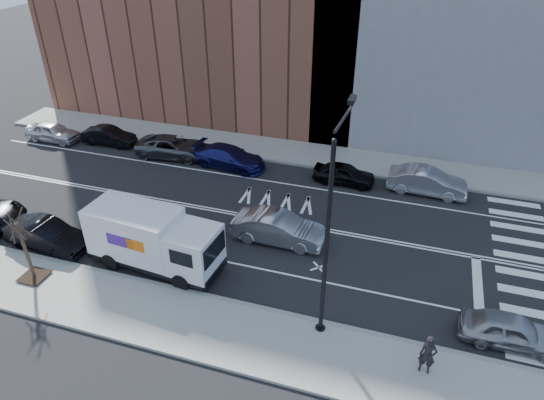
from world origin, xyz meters
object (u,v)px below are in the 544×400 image
Objects in this scene: fedex_van at (153,239)px; far_parked_b at (109,136)px; near_parked_front at (511,330)px; driving_sedan at (278,228)px; pedestrian at (428,355)px; far_parked_a at (53,132)px.

fedex_van is 1.72× the size of far_parked_b.
far_parked_b is at bearing 65.79° from near_parked_front.
far_parked_b is at bearing 136.67° from fedex_van.
pedestrian reaches higher than driving_sedan.
fedex_van reaches higher than pedestrian.
far_parked_a reaches higher than far_parked_b.
far_parked_b is (-10.43, 11.65, -0.96)m from fedex_van.
fedex_van reaches higher than far_parked_b.
driving_sedan is (20.19, -7.10, 0.10)m from far_parked_a.
fedex_van is at bearing -139.17° from far_parked_b.
pedestrian is (28.15, -13.66, 0.31)m from far_parked_a.
driving_sedan is 1.21× the size of near_parked_front.
far_parked_b is 27.68m from pedestrian.
driving_sedan reaches higher than far_parked_a.
far_parked_b is 0.82× the size of driving_sedan.
far_parked_b is (4.49, 0.70, -0.05)m from far_parked_a.
near_parked_front is (26.92, -11.70, 0.03)m from far_parked_b.
far_parked_b is at bearing 64.01° from driving_sedan.
pedestrian is at bearing -129.09° from driving_sedan.
near_parked_front is at bearing 4.61° from fedex_van.
driving_sedan is at bearing 143.28° from pedestrian.
fedex_van is 3.95× the size of pedestrian.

